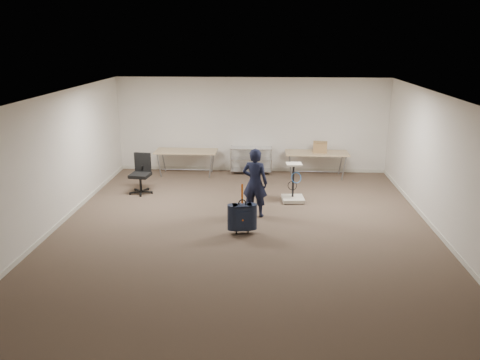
{
  "coord_description": "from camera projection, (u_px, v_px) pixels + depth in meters",
  "views": [
    {
      "loc": [
        0.44,
        -9.24,
        3.89
      ],
      "look_at": [
        -0.11,
        0.3,
        0.97
      ],
      "focal_mm": 35.0,
      "sensor_mm": 36.0,
      "label": 1
    }
  ],
  "objects": [
    {
      "name": "room_shell",
      "position": [
        247.0,
        204.0,
        11.29
      ],
      "size": [
        8.0,
        9.0,
        9.0
      ],
      "color": "silver",
      "rests_on": "ground"
    },
    {
      "name": "person",
      "position": [
        255.0,
        183.0,
        10.44
      ],
      "size": [
        0.64,
        0.5,
        1.57
      ],
      "primitive_type": "imported",
      "rotation": [
        0.0,
        0.0,
        2.92
      ],
      "color": "black",
      "rests_on": "ground"
    },
    {
      "name": "folding_table_right",
      "position": [
        317.0,
        154.0,
        13.46
      ],
      "size": [
        1.8,
        0.75,
        0.73
      ],
      "color": "tan",
      "rests_on": "ground"
    },
    {
      "name": "cardboard_box",
      "position": [
        320.0,
        147.0,
        13.44
      ],
      "size": [
        0.43,
        0.34,
        0.3
      ],
      "primitive_type": "cube",
      "rotation": [
        0.0,
        0.0,
        -0.12
      ],
      "color": "#9C6C49",
      "rests_on": "folding_table_right"
    },
    {
      "name": "folding_table_left",
      "position": [
        186.0,
        152.0,
        13.67
      ],
      "size": [
        1.8,
        0.75,
        0.73
      ],
      "color": "tan",
      "rests_on": "ground"
    },
    {
      "name": "office_chair",
      "position": [
        141.0,
        181.0,
        12.16
      ],
      "size": [
        0.62,
        0.62,
        1.03
      ],
      "color": "black",
      "rests_on": "ground"
    },
    {
      "name": "ground",
      "position": [
        244.0,
        228.0,
        9.99
      ],
      "size": [
        9.0,
        9.0,
        0.0
      ],
      "primitive_type": "plane",
      "color": "#433728",
      "rests_on": "ground"
    },
    {
      "name": "equipment_cart",
      "position": [
        293.0,
        191.0,
        11.53
      ],
      "size": [
        0.57,
        0.57,
        0.97
      ],
      "color": "beige",
      "rests_on": "ground"
    },
    {
      "name": "suitcase",
      "position": [
        242.0,
        217.0,
        9.59
      ],
      "size": [
        0.42,
        0.28,
        1.07
      ],
      "color": "black",
      "rests_on": "ground"
    },
    {
      "name": "wire_shelf",
      "position": [
        251.0,
        159.0,
        13.87
      ],
      "size": [
        1.22,
        0.47,
        0.8
      ],
      "color": "silver",
      "rests_on": "ground"
    }
  ]
}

